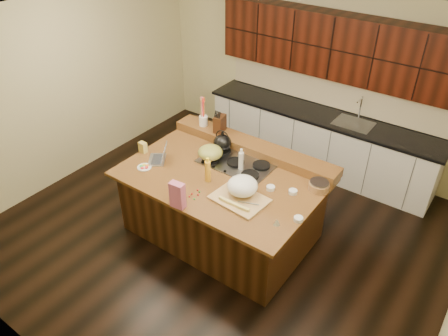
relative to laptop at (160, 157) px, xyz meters
The scene contains 36 objects.
room 0.93m from the laptop, 12.61° to the left, with size 5.52×5.02×2.72m.
island 0.99m from the laptop, 12.61° to the left, with size 2.40×1.60×0.92m.
back_ledge 1.22m from the laptop, 46.78° to the left, with size 2.40×0.30×0.12m, color black.
cooktop 0.97m from the laptop, 30.28° to the left, with size 0.92×0.52×0.05m.
back_counter 2.67m from the laptop, 64.83° to the left, with size 3.70×0.66×2.40m.
kettle 0.82m from the laptop, 49.15° to the left, with size 0.24×0.24×0.21m, color black.
green_bowl 0.65m from the laptop, 33.77° to the left, with size 0.31×0.31×0.17m, color olive.
laptop is the anchor object (origin of this frame).
oil_bottle 0.77m from the laptop, ahead, with size 0.07×0.07×0.27m, color gold.
vinegar_bottle 1.05m from the laptop, 23.96° to the left, with size 0.06×0.06×0.25m, color silver.
wooden_tray 1.27m from the laptop, ahead, with size 0.64×0.51×0.24m.
ramekin_a 1.49m from the laptop, 11.14° to the left, with size 0.10×0.10×0.04m, color white.
ramekin_b 1.98m from the laptop, ahead, with size 0.10×0.10×0.04m, color white.
ramekin_c 1.75m from the laptop, 12.41° to the left, with size 0.10×0.10×0.04m, color white.
strainer_bowl 2.01m from the laptop, 17.86° to the left, with size 0.24×0.24×0.09m, color #996B3F.
kitchen_timer 1.84m from the laptop, ahead, with size 0.08×0.08×0.07m, color silver.
pink_bag 0.99m from the laptop, 35.78° to the right, with size 0.17×0.09×0.31m, color #C35C7F.
candy_plate 0.25m from the laptop, 100.87° to the right, with size 0.18×0.18×0.01m, color white.
package_box 0.32m from the laptop, behind, with size 0.10×0.07×0.14m, color gold.
utensil_crock 0.90m from the laptop, 89.53° to the left, with size 0.12×0.12×0.14m, color white.
knife_block 0.95m from the laptop, 71.77° to the left, with size 0.12×0.19×0.23m, color black.
gumdrop_0 0.88m from the laptop, 25.35° to the right, with size 0.02×0.02×0.02m, color red.
gumdrop_1 0.69m from the laptop, 28.89° to the right, with size 0.02×0.02×0.02m, color #198C26.
gumdrop_2 1.07m from the laptop, 10.56° to the right, with size 0.02×0.02×0.02m, color red.
gumdrop_3 0.87m from the laptop, 16.15° to the right, with size 0.02×0.02×0.02m, color #198C26.
gumdrop_4 0.82m from the laptop, 15.93° to the right, with size 0.02×0.02×0.02m, color red.
gumdrop_5 0.62m from the laptop, 24.12° to the right, with size 0.02×0.02×0.02m, color #198C26.
gumdrop_6 0.63m from the laptop, 25.92° to the right, with size 0.02×0.02×0.02m, color red.
gumdrop_7 0.82m from the laptop, 27.09° to the right, with size 0.02×0.02×0.02m, color #198C26.
gumdrop_8 0.90m from the laptop, 19.01° to the right, with size 0.02×0.02×0.02m, color red.
gumdrop_9 0.66m from the laptop, 31.63° to the right, with size 0.02×0.02×0.02m, color #198C26.
gumdrop_10 0.85m from the laptop, 22.27° to the right, with size 0.02×0.02×0.02m, color red.
gumdrop_11 0.95m from the laptop, 23.62° to the right, with size 0.02×0.02×0.02m, color #198C26.
gumdrop_12 1.07m from the laptop, 11.59° to the right, with size 0.02×0.02×0.02m, color red.
gumdrop_13 0.69m from the laptop, 34.24° to the right, with size 0.02×0.02×0.02m, color #198C26.
gumdrop_14 0.74m from the laptop, 31.27° to the right, with size 0.02×0.02×0.02m, color red.
Camera 1 is at (2.57, -3.50, 3.97)m, focal length 35.00 mm.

